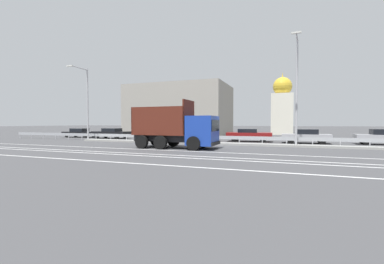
{
  "coord_description": "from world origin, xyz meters",
  "views": [
    {
      "loc": [
        6.18,
        -20.25,
        2.0
      ],
      "look_at": [
        -1.54,
        0.68,
        1.22
      ],
      "focal_mm": 24.0,
      "sensor_mm": 36.0,
      "label": 1
    }
  ],
  "objects_px": {
    "dump_truck": "(185,132)",
    "parked_car_2": "(156,134)",
    "parked_car_4": "(249,135)",
    "street_lamp_0": "(86,100)",
    "parked_car_5": "(306,136)",
    "parked_car_1": "(111,133)",
    "street_lamp_1": "(297,87)",
    "church_tower": "(282,107)",
    "parked_car_6": "(381,137)",
    "parked_car_3": "(198,134)",
    "parked_car_0": "(80,133)",
    "median_road_sign": "(141,132)"
  },
  "relations": [
    {
      "from": "dump_truck",
      "to": "parked_car_2",
      "type": "relative_size",
      "value": 1.57
    },
    {
      "from": "parked_car_4",
      "to": "parked_car_2",
      "type": "bearing_deg",
      "value": -90.02
    },
    {
      "from": "street_lamp_0",
      "to": "parked_car_5",
      "type": "height_order",
      "value": "street_lamp_0"
    },
    {
      "from": "parked_car_1",
      "to": "parked_car_2",
      "type": "distance_m",
      "value": 6.6
    },
    {
      "from": "dump_truck",
      "to": "street_lamp_1",
      "type": "height_order",
      "value": "street_lamp_1"
    },
    {
      "from": "parked_car_2",
      "to": "church_tower",
      "type": "xyz_separation_m",
      "value": [
        14.15,
        20.12,
        4.17
      ]
    },
    {
      "from": "parked_car_2",
      "to": "parked_car_5",
      "type": "relative_size",
      "value": 0.97
    },
    {
      "from": "parked_car_1",
      "to": "church_tower",
      "type": "xyz_separation_m",
      "value": [
        20.75,
        19.96,
        4.17
      ]
    },
    {
      "from": "parked_car_6",
      "to": "parked_car_4",
      "type": "bearing_deg",
      "value": 91.78
    },
    {
      "from": "street_lamp_1",
      "to": "parked_car_3",
      "type": "distance_m",
      "value": 12.2
    },
    {
      "from": "parked_car_3",
      "to": "church_tower",
      "type": "height_order",
      "value": "church_tower"
    },
    {
      "from": "street_lamp_1",
      "to": "parked_car_6",
      "type": "xyz_separation_m",
      "value": [
        7.41,
        5.18,
        -4.27
      ]
    },
    {
      "from": "street_lamp_1",
      "to": "parked_car_5",
      "type": "xyz_separation_m",
      "value": [
        1.07,
        4.63,
        -4.29
      ]
    },
    {
      "from": "church_tower",
      "to": "parked_car_3",
      "type": "bearing_deg",
      "value": -114.04
    },
    {
      "from": "street_lamp_1",
      "to": "parked_car_5",
      "type": "distance_m",
      "value": 6.4
    },
    {
      "from": "parked_car_6",
      "to": "church_tower",
      "type": "relative_size",
      "value": 0.38
    },
    {
      "from": "parked_car_3",
      "to": "parked_car_4",
      "type": "bearing_deg",
      "value": -94.03
    },
    {
      "from": "parked_car_2",
      "to": "parked_car_4",
      "type": "height_order",
      "value": "parked_car_4"
    },
    {
      "from": "dump_truck",
      "to": "parked_car_0",
      "type": "distance_m",
      "value": 21.78
    },
    {
      "from": "street_lamp_0",
      "to": "parked_car_4",
      "type": "distance_m",
      "value": 18.41
    },
    {
      "from": "parked_car_0",
      "to": "parked_car_4",
      "type": "bearing_deg",
      "value": 86.04
    },
    {
      "from": "parked_car_5",
      "to": "parked_car_4",
      "type": "bearing_deg",
      "value": 85.33
    },
    {
      "from": "dump_truck",
      "to": "church_tower",
      "type": "xyz_separation_m",
      "value": [
        6.78,
        28.97,
        3.53
      ]
    },
    {
      "from": "parked_car_1",
      "to": "dump_truck",
      "type": "bearing_deg",
      "value": -123.96
    },
    {
      "from": "street_lamp_1",
      "to": "parked_car_5",
      "type": "relative_size",
      "value": 2.0
    },
    {
      "from": "street_lamp_0",
      "to": "parked_car_1",
      "type": "relative_size",
      "value": 1.64
    },
    {
      "from": "street_lamp_0",
      "to": "parked_car_3",
      "type": "distance_m",
      "value": 13.16
    },
    {
      "from": "parked_car_3",
      "to": "parked_car_5",
      "type": "bearing_deg",
      "value": -96.51
    },
    {
      "from": "dump_truck",
      "to": "street_lamp_0",
      "type": "xyz_separation_m",
      "value": [
        -13.5,
        4.09,
        3.24
      ]
    },
    {
      "from": "parked_car_2",
      "to": "church_tower",
      "type": "distance_m",
      "value": 24.95
    },
    {
      "from": "parked_car_0",
      "to": "church_tower",
      "type": "relative_size",
      "value": 0.46
    },
    {
      "from": "street_lamp_1",
      "to": "parked_car_1",
      "type": "bearing_deg",
      "value": 167.88
    },
    {
      "from": "median_road_sign",
      "to": "parked_car_1",
      "type": "xyz_separation_m",
      "value": [
        -7.29,
        4.55,
        -0.42
      ]
    },
    {
      "from": "parked_car_1",
      "to": "parked_car_5",
      "type": "bearing_deg",
      "value": -91.5
    },
    {
      "from": "street_lamp_0",
      "to": "parked_car_3",
      "type": "relative_size",
      "value": 1.74
    },
    {
      "from": "parked_car_0",
      "to": "parked_car_6",
      "type": "xyz_separation_m",
      "value": [
        35.25,
        -0.08,
        0.08
      ]
    },
    {
      "from": "parked_car_2",
      "to": "median_road_sign",
      "type": "bearing_deg",
      "value": -171.49
    },
    {
      "from": "dump_truck",
      "to": "parked_car_6",
      "type": "bearing_deg",
      "value": 120.76
    },
    {
      "from": "parked_car_3",
      "to": "median_road_sign",
      "type": "bearing_deg",
      "value": 131.3
    },
    {
      "from": "median_road_sign",
      "to": "parked_car_0",
      "type": "bearing_deg",
      "value": 158.67
    },
    {
      "from": "dump_truck",
      "to": "parked_car_5",
      "type": "distance_m",
      "value": 12.88
    },
    {
      "from": "parked_car_3",
      "to": "street_lamp_0",
      "type": "bearing_deg",
      "value": 109.69
    },
    {
      "from": "parked_car_5",
      "to": "parked_car_6",
      "type": "distance_m",
      "value": 6.36
    },
    {
      "from": "dump_truck",
      "to": "parked_car_4",
      "type": "bearing_deg",
      "value": 157.92
    },
    {
      "from": "dump_truck",
      "to": "parked_car_2",
      "type": "height_order",
      "value": "dump_truck"
    },
    {
      "from": "street_lamp_1",
      "to": "parked_car_1",
      "type": "xyz_separation_m",
      "value": [
        -22.23,
        4.77,
        -4.31
      ]
    },
    {
      "from": "parked_car_2",
      "to": "parked_car_6",
      "type": "distance_m",
      "value": 23.04
    },
    {
      "from": "parked_car_2",
      "to": "parked_car_1",
      "type": "bearing_deg",
      "value": 88.24
    },
    {
      "from": "parked_car_4",
      "to": "church_tower",
      "type": "relative_size",
      "value": 0.44
    },
    {
      "from": "street_lamp_0",
      "to": "street_lamp_1",
      "type": "distance_m",
      "value": 21.77
    }
  ]
}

